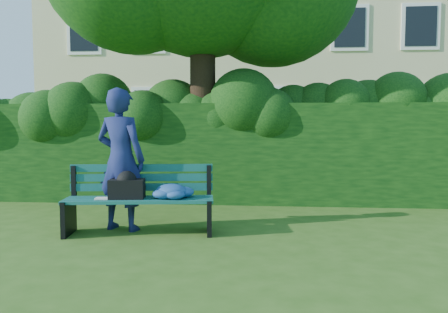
{
  "coord_description": "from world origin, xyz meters",
  "views": [
    {
      "loc": [
        0.56,
        -5.89,
        1.43
      ],
      "look_at": [
        0.0,
        0.6,
        0.95
      ],
      "focal_mm": 35.0,
      "sensor_mm": 36.0,
      "label": 1
    }
  ],
  "objects": [
    {
      "name": "ground",
      "position": [
        0.0,
        0.0,
        0.0
      ],
      "size": [
        80.0,
        80.0,
        0.0
      ],
      "primitive_type": "plane",
      "color": "#325919",
      "rests_on": "ground"
    },
    {
      "name": "apartment_building",
      "position": [
        -0.0,
        13.99,
        6.0
      ],
      "size": [
        16.0,
        8.08,
        12.0
      ],
      "color": "#C7BF85",
      "rests_on": "ground"
    },
    {
      "name": "hedge",
      "position": [
        0.0,
        2.2,
        0.9
      ],
      "size": [
        10.0,
        1.0,
        1.8
      ],
      "color": "black",
      "rests_on": "ground"
    },
    {
      "name": "park_bench",
      "position": [
        -0.96,
        -0.34,
        0.5
      ],
      "size": [
        1.98,
        0.8,
        0.89
      ],
      "rotation": [
        0.0,
        0.0,
        0.13
      ],
      "color": "#0D4241",
      "rests_on": "ground"
    },
    {
      "name": "man_reading",
      "position": [
        -1.33,
        -0.18,
        0.96
      ],
      "size": [
        0.79,
        0.62,
        1.91
      ],
      "primitive_type": "imported",
      "rotation": [
        0.0,
        0.0,
        2.89
      ],
      "color": "navy",
      "rests_on": "ground"
    }
  ]
}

